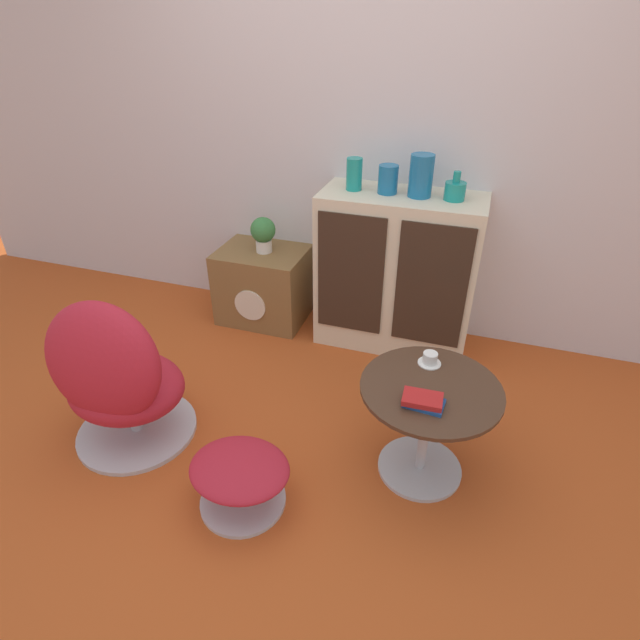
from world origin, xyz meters
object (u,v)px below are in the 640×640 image
ottoman (240,474)px  teacup (430,359)px  coffee_table (427,417)px  vase_leftmost (354,174)px  vase_rightmost (455,190)px  tv_console (264,285)px  vase_inner_right (421,176)px  sideboard (396,273)px  book_stack (423,401)px  vase_inner_left (388,179)px  egg_chair (116,378)px  potted_plant (263,233)px

ottoman → teacup: (0.68, 0.60, 0.35)m
coffee_table → vase_leftmost: bearing=121.5°
teacup → vase_rightmost: bearing=93.0°
tv_console → vase_inner_right: vase_inner_right is taller
tv_console → coffee_table: bearing=-39.8°
sideboard → ottoman: sideboard is taller
tv_console → vase_inner_right: (0.99, 0.01, 0.83)m
book_stack → vase_inner_left: bearing=110.1°
sideboard → coffee_table: 1.12m
vase_inner_left → teacup: size_ratio=1.51×
coffee_table → vase_leftmost: (-0.64, 1.05, 0.73)m
tv_console → ottoman: tv_console is taller
teacup → vase_inner_right: bearing=104.9°
tv_console → book_stack: bearing=-43.4°
ottoman → vase_inner_right: (0.44, 1.48, 0.91)m
coffee_table → vase_inner_left: 1.35m
vase_inner_right → tv_console: bearing=-179.5°
sideboard → vase_leftmost: size_ratio=5.40×
tv_console → coffee_table: size_ratio=0.96×
vase_inner_right → vase_rightmost: bearing=0.0°
ottoman → vase_inner_left: 1.74m
egg_chair → vase_inner_right: size_ratio=3.61×
sideboard → vase_rightmost: size_ratio=6.27×
vase_inner_left → teacup: vase_inner_left is taller
sideboard → potted_plant: sideboard is taller
coffee_table → vase_leftmost: 1.43m
tv_console → book_stack: 1.72m
sideboard → potted_plant: 0.89m
coffee_table → vase_inner_left: bearing=113.1°
vase_rightmost → vase_inner_left: bearing=180.0°
coffee_table → vase_inner_right: (-0.27, 1.05, 0.75)m
coffee_table → vase_rightmost: bearing=94.3°
vase_inner_right → potted_plant: bearing=-179.6°
tv_console → vase_rightmost: 1.41m
coffee_table → potted_plant: bearing=139.7°
tv_console → vase_inner_right: size_ratio=2.53×
tv_console → teacup: size_ratio=5.55×
sideboard → vase_rightmost: vase_rightmost is taller
vase_inner_left → book_stack: (0.43, -1.17, -0.53)m
tv_console → sideboard: bearing=0.3°
ottoman → vase_inner_right: 1.80m
egg_chair → book_stack: size_ratio=4.77×
vase_inner_left → vase_inner_right: size_ratio=0.68×
vase_leftmost → book_stack: bearing=-62.0°
vase_leftmost → potted_plant: bearing=-179.3°
egg_chair → vase_inner_left: 1.76m
ottoman → vase_inner_right: bearing=73.5°
coffee_table → teacup: teacup is taller
sideboard → ottoman: 1.55m
ottoman → vase_inner_left: (0.26, 1.48, 0.87)m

